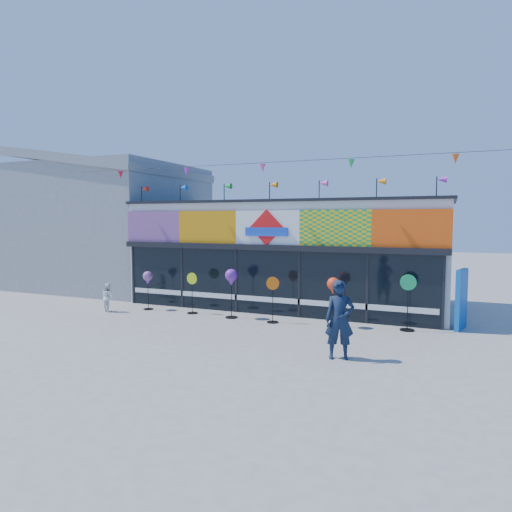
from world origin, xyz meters
The scene contains 12 objects.
ground centered at (0.00, 0.00, 0.00)m, with size 80.00×80.00×0.00m, color gray.
kite_shop centered at (0.00, 5.94, 2.05)m, with size 16.00×5.70×5.31m.
neighbour_building centered at (-10.00, 7.00, 3.20)m, with size 8.18×7.20×6.87m.
blue_sign centered at (6.31, 3.70, 0.94)m, with size 0.38×0.94×1.87m.
spinner_0 centered at (-4.47, 2.54, 1.16)m, with size 0.37×0.37×1.45m.
spinner_1 centered at (-2.55, 2.55, 0.78)m, with size 0.41×0.38×1.47m.
spinner_2 centered at (-0.93, 2.44, 1.35)m, with size 0.43×0.43×1.69m.
spinner_3 centered at (0.64, 2.30, 0.80)m, with size 0.41×0.38×1.51m.
spinner_4 centered at (2.60, 2.51, 1.25)m, with size 0.40×0.40×1.57m.
spinner_5 centered at (4.81, 2.90, 0.91)m, with size 0.48×0.44×1.72m.
adult_man centered at (3.52, -0.71, 0.96)m, with size 0.70×0.46×1.92m, color #111E36.
child centered at (-5.60, 1.67, 0.52)m, with size 0.51×0.29×1.04m, color white.
Camera 1 is at (5.90, -11.49, 3.37)m, focal length 32.00 mm.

